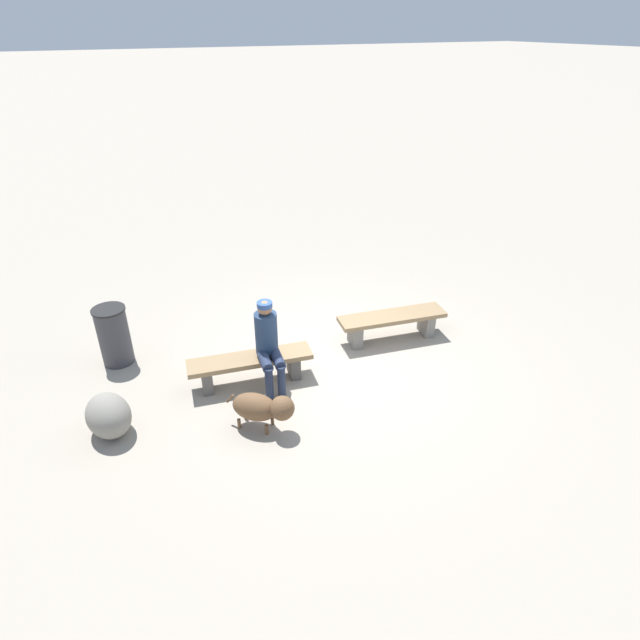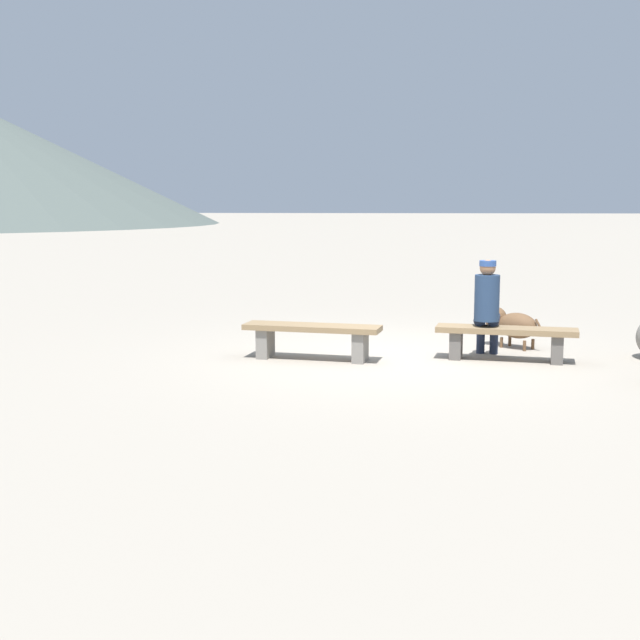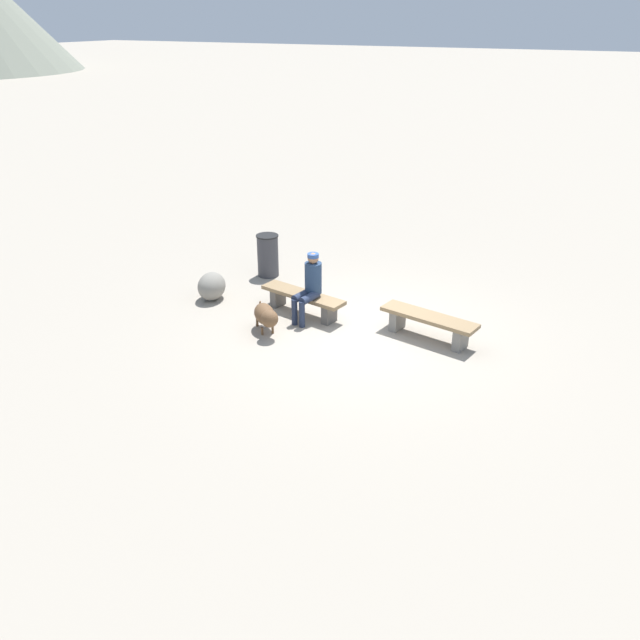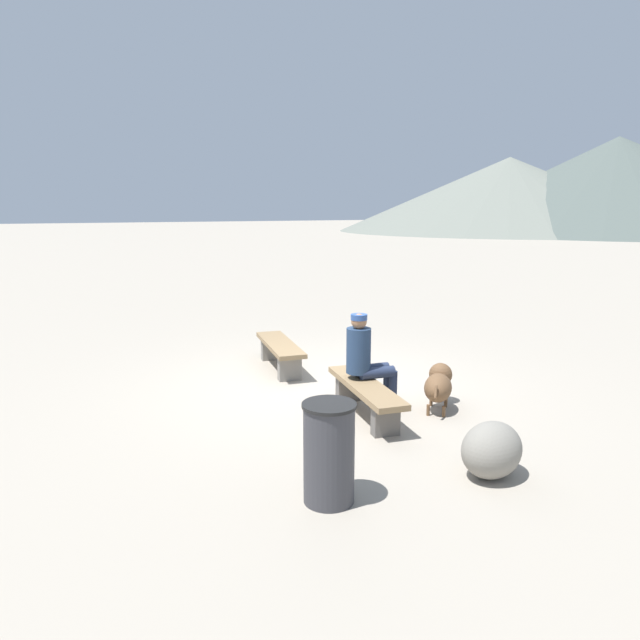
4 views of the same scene
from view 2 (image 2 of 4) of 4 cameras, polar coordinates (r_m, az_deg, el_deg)
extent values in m
cube|color=#9E9384|center=(11.25, 5.37, -2.64)|extent=(210.00, 210.00, 0.06)
cube|color=gray|center=(11.22, -3.63, -1.51)|extent=(0.21, 0.37, 0.38)
cube|color=gray|center=(10.90, 2.67, -1.79)|extent=(0.21, 0.37, 0.38)
cube|color=#8C704C|center=(11.00, -0.52, -0.50)|extent=(1.80, 0.74, 0.07)
cube|color=#605B56|center=(11.25, 8.97, -1.63)|extent=(0.20, 0.34, 0.36)
cube|color=#605B56|center=(11.20, 15.38, -1.86)|extent=(0.20, 0.34, 0.36)
cube|color=#8C704C|center=(11.17, 12.20, -0.66)|extent=(1.80, 0.71, 0.07)
cylinder|color=navy|center=(11.13, 10.96, 1.44)|extent=(0.32, 0.32, 0.59)
sphere|color=#A3704C|center=(11.10, 11.01, 3.41)|extent=(0.20, 0.20, 0.20)
cylinder|color=#2D4C8C|center=(11.09, 11.02, 3.69)|extent=(0.21, 0.21, 0.07)
cylinder|color=#232D47|center=(11.39, 11.41, 0.09)|extent=(0.22, 0.48, 0.15)
cylinder|color=#232D47|center=(11.66, 11.41, -0.98)|extent=(0.11, 0.11, 0.50)
cylinder|color=#232D47|center=(11.40, 10.53, 0.12)|extent=(0.22, 0.48, 0.15)
cylinder|color=#232D47|center=(11.67, 10.56, -0.95)|extent=(0.11, 0.11, 0.50)
ellipsoid|color=brown|center=(12.13, 12.91, -0.36)|extent=(0.67, 0.67, 0.35)
sphere|color=brown|center=(12.34, 11.50, 0.15)|extent=(0.31, 0.31, 0.31)
cylinder|color=brown|center=(12.20, 11.88, -1.46)|extent=(0.04, 0.04, 0.14)
cylinder|color=brown|center=(12.36, 12.42, -1.35)|extent=(0.04, 0.04, 0.14)
cylinder|color=brown|center=(11.99, 13.34, -1.67)|extent=(0.04, 0.04, 0.14)
cylinder|color=brown|center=(12.14, 13.87, -1.57)|extent=(0.04, 0.04, 0.14)
cylinder|color=brown|center=(11.94, 14.23, -0.29)|extent=(0.11, 0.11, 0.15)
camera|label=1|loc=(17.41, 16.20, 16.06)|focal=29.41mm
camera|label=3|loc=(21.37, -6.58, 16.52)|focal=36.25mm
camera|label=4|loc=(10.33, 49.80, 8.21)|focal=31.59mm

